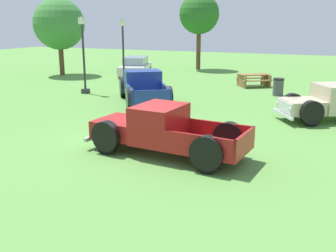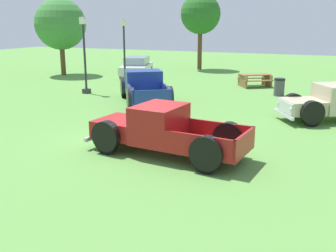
% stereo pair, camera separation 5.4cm
% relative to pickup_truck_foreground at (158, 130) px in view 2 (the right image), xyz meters
% --- Properties ---
extents(ground_plane, '(80.00, 80.00, 0.00)m').
position_rel_pickup_truck_foreground_xyz_m(ground_plane, '(-0.63, 0.62, -0.71)').
color(ground_plane, '#5B9342').
extents(pickup_truck_foreground, '(5.04, 2.30, 1.50)m').
position_rel_pickup_truck_foreground_xyz_m(pickup_truck_foreground, '(0.00, 0.00, 0.00)').
color(pickup_truck_foreground, maroon).
rests_on(pickup_truck_foreground, ground_plane).
extents(pickup_truck_behind_left, '(4.46, 5.29, 1.58)m').
position_rel_pickup_truck_foreground_xyz_m(pickup_truck_behind_left, '(-4.06, 6.96, 0.04)').
color(pickup_truck_behind_left, navy).
rests_on(pickup_truck_behind_left, ground_plane).
extents(pickup_truck_behind_right, '(4.96, 3.97, 1.47)m').
position_rel_pickup_truck_foreground_xyz_m(pickup_truck_behind_right, '(4.72, 6.55, -0.01)').
color(pickup_truck_behind_right, '#C6B793').
rests_on(pickup_truck_behind_right, ground_plane).
extents(sedan_distant_a, '(3.03, 4.69, 1.45)m').
position_rel_pickup_truck_foreground_xyz_m(sedan_distant_a, '(-8.68, 14.91, 0.05)').
color(sedan_distant_a, silver).
rests_on(sedan_distant_a, ground_plane).
extents(lamp_post_near, '(0.36, 0.36, 4.20)m').
position_rel_pickup_truck_foreground_xyz_m(lamp_post_near, '(-8.10, 7.82, 1.49)').
color(lamp_post_near, '#2D2D33').
rests_on(lamp_post_near, ground_plane).
extents(lamp_post_far, '(0.36, 0.36, 4.09)m').
position_rel_pickup_truck_foreground_xyz_m(lamp_post_far, '(-7.61, 11.34, 1.43)').
color(lamp_post_far, '#2D2D33').
rests_on(lamp_post_far, ground_plane).
extents(picnic_table, '(2.32, 2.24, 0.78)m').
position_rel_pickup_truck_foreground_xyz_m(picnic_table, '(0.09, 13.96, -0.22)').
color(picnic_table, olive).
rests_on(picnic_table, ground_plane).
extents(trash_can, '(0.59, 0.59, 0.95)m').
position_rel_pickup_truck_foreground_xyz_m(trash_can, '(1.93, 11.39, -0.23)').
color(trash_can, '#4C4C51').
rests_on(trash_can, ground_plane).
extents(oak_tree_west, '(3.28, 3.28, 6.17)m').
position_rel_pickup_truck_foreground_xyz_m(oak_tree_west, '(-6.08, 21.24, 3.78)').
color(oak_tree_west, brown).
rests_on(oak_tree_west, ground_plane).
extents(oak_tree_center, '(3.72, 3.72, 5.60)m').
position_rel_pickup_truck_foreground_xyz_m(oak_tree_center, '(-14.29, 13.69, 3.01)').
color(oak_tree_center, brown).
rests_on(oak_tree_center, ground_plane).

